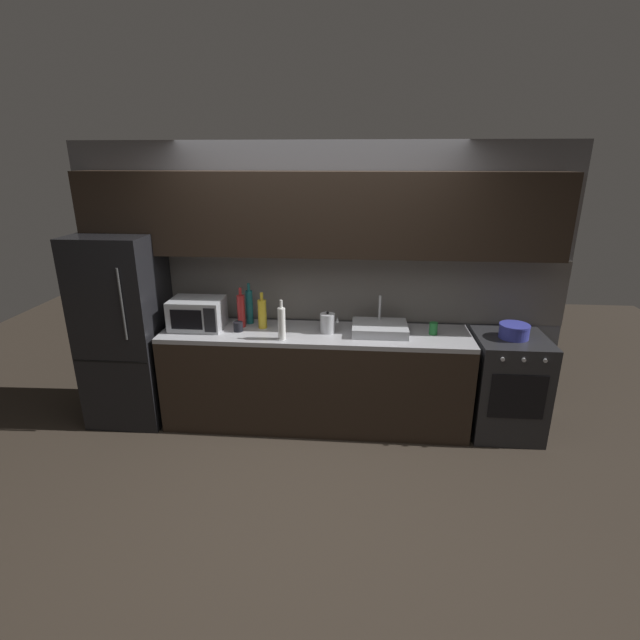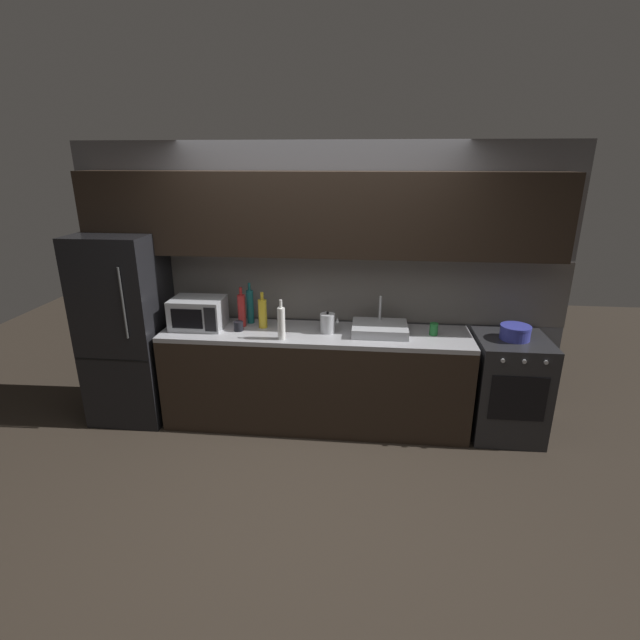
% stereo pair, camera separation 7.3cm
% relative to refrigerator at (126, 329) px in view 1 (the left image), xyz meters
% --- Properties ---
extents(ground_plane, '(10.00, 10.00, 0.00)m').
position_rel_refrigerator_xyz_m(ground_plane, '(1.74, -0.90, -0.87)').
color(ground_plane, '#2D261E').
extents(back_wall, '(4.46, 0.44, 2.50)m').
position_rel_refrigerator_xyz_m(back_wall, '(1.74, 0.30, 0.68)').
color(back_wall, slate).
rests_on(back_wall, ground).
extents(counter_run, '(2.72, 0.60, 0.90)m').
position_rel_refrigerator_xyz_m(counter_run, '(1.74, 0.00, -0.42)').
color(counter_run, black).
rests_on(counter_run, ground).
extents(refrigerator, '(0.68, 0.69, 1.74)m').
position_rel_refrigerator_xyz_m(refrigerator, '(0.00, 0.00, 0.00)').
color(refrigerator, black).
rests_on(refrigerator, ground).
extents(oven_range, '(0.60, 0.62, 0.90)m').
position_rel_refrigerator_xyz_m(oven_range, '(3.44, -0.00, -0.42)').
color(oven_range, '#232326').
rests_on(oven_range, ground).
extents(microwave, '(0.46, 0.35, 0.27)m').
position_rel_refrigerator_xyz_m(microwave, '(0.68, 0.02, 0.16)').
color(microwave, '#A8AAAF').
rests_on(microwave, counter_run).
extents(sink_basin, '(0.48, 0.38, 0.30)m').
position_rel_refrigerator_xyz_m(sink_basin, '(2.30, 0.03, 0.07)').
color(sink_basin, '#ADAFB5').
rests_on(sink_basin, counter_run).
extents(kettle, '(0.17, 0.13, 0.19)m').
position_rel_refrigerator_xyz_m(kettle, '(1.85, 0.00, 0.12)').
color(kettle, '#B7BABF').
rests_on(kettle, counter_run).
extents(wine_bottle_red, '(0.07, 0.07, 0.36)m').
position_rel_refrigerator_xyz_m(wine_bottle_red, '(1.06, 0.08, 0.18)').
color(wine_bottle_red, '#A82323').
rests_on(wine_bottle_red, counter_run).
extents(wine_bottle_white, '(0.06, 0.06, 0.35)m').
position_rel_refrigerator_xyz_m(wine_bottle_white, '(1.48, -0.20, 0.17)').
color(wine_bottle_white, silver).
rests_on(wine_bottle_white, counter_run).
extents(wine_bottle_teal, '(0.06, 0.06, 0.38)m').
position_rel_refrigerator_xyz_m(wine_bottle_teal, '(1.12, 0.19, 0.19)').
color(wine_bottle_teal, '#19666B').
rests_on(wine_bottle_teal, counter_run).
extents(wine_bottle_yellow, '(0.08, 0.08, 0.33)m').
position_rel_refrigerator_xyz_m(wine_bottle_yellow, '(1.26, 0.07, 0.17)').
color(wine_bottle_yellow, gold).
rests_on(wine_bottle_yellow, counter_run).
extents(mug_green, '(0.07, 0.07, 0.11)m').
position_rel_refrigerator_xyz_m(mug_green, '(2.77, 0.03, 0.08)').
color(mug_green, '#1E6B2D').
rests_on(mug_green, counter_run).
extents(mug_dark, '(0.08, 0.08, 0.09)m').
position_rel_refrigerator_xyz_m(mug_dark, '(1.06, -0.04, 0.07)').
color(mug_dark, black).
rests_on(mug_dark, counter_run).
extents(cooking_pot, '(0.25, 0.25, 0.12)m').
position_rel_refrigerator_xyz_m(cooking_pot, '(3.44, 0.00, 0.09)').
color(cooking_pot, '#333899').
rests_on(cooking_pot, oven_range).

